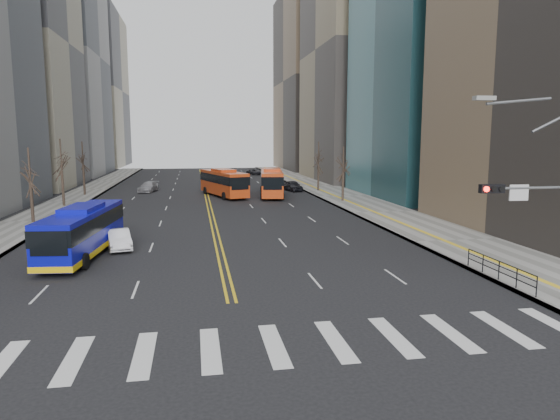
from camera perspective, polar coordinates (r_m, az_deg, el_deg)
name	(u,v)px	position (r m, az deg, el deg)	size (l,w,h in m)	color
ground	(243,347)	(19.14, -4.29, -15.38)	(220.00, 220.00, 0.00)	black
sidewalk_right	(342,196)	(65.76, 7.15, 1.58)	(7.00, 130.00, 0.15)	slate
sidewalk_left	(68,202)	(64.66, -23.06, 0.87)	(5.00, 130.00, 0.15)	slate
crosswalk	(243,347)	(19.14, -4.30, -15.36)	(26.70, 4.00, 0.01)	silver
centerline	(206,191)	(72.88, -8.51, 2.15)	(0.55, 100.00, 0.01)	gold
office_towers	(201,38)	(87.51, -9.00, 18.89)	(83.00, 134.00, 58.00)	gray
signal_mast	(548,202)	(24.97, 28.31, 0.81)	(5.37, 0.37, 9.39)	slate
pedestrian_railing	(499,267)	(29.17, 23.75, -6.02)	(0.06, 6.06, 1.02)	black
street_trees	(138,166)	(52.38, -15.96, 4.90)	(35.20, 47.20, 7.60)	#31241E
blue_bus	(83,230)	(34.91, -21.58, -2.10)	(3.62, 11.51, 3.31)	#0B0EB2
red_bus_near	(224,181)	(65.68, -6.47, 3.28)	(5.84, 11.69, 3.61)	#C84015
red_bus_far	(272,181)	(65.62, -0.97, 3.36)	(4.23, 11.91, 3.68)	#C84015
car_white	(119,239)	(36.41, -17.95, -3.20)	(1.44, 4.13, 1.36)	white
car_dark_mid	(293,186)	(72.22, 1.49, 2.78)	(1.78, 4.42, 1.51)	black
car_silver	(149,187)	(73.52, -14.79, 2.57)	(1.98, 4.87, 1.41)	gray
car_dark_far	(254,172)	(104.17, -3.03, 4.36)	(1.86, 4.03, 1.12)	black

